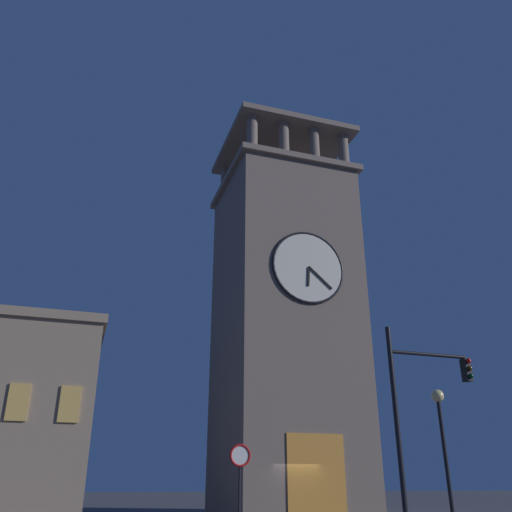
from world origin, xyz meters
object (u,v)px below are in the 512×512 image
clocktower (285,324)px  traffic_signal_near (420,401)px  street_lamp (442,430)px  no_horn_sign (240,462)px

clocktower → traffic_signal_near: bearing=83.6°
clocktower → street_lamp: 16.26m
street_lamp → traffic_signal_near: bearing=41.8°
clocktower → street_lamp: bearing=90.9°
no_horn_sign → street_lamp: bearing=156.8°
clocktower → traffic_signal_near: clocktower is taller
clocktower → no_horn_sign: size_ratio=9.35×
street_lamp → no_horn_sign: (6.54, -2.80, -1.05)m
street_lamp → no_horn_sign: 7.20m
no_horn_sign → clocktower: bearing=-118.7°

